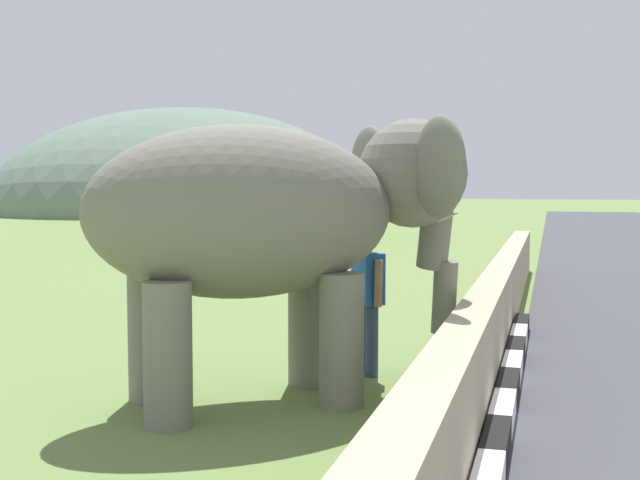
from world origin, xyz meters
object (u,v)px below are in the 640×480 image
Objects in this scene: elephant at (279,215)px; bus_orange at (260,186)px; cow_near at (325,222)px; person_handler at (368,294)px.

bus_orange is at bearing 21.28° from elephant.
elephant is at bearing -158.72° from bus_orange.
cow_near is (18.29, 4.80, -0.99)m from elephant.
elephant is 1.70m from person_handler.
person_handler is (1.27, -0.62, -0.94)m from elephant.
cow_near is (17.02, 5.41, -0.06)m from person_handler.
elephant is at bearing -165.30° from cow_near.
elephant is 2.37× the size of person_handler.
cow_near is at bearing 17.65° from person_handler.
cow_near is (-2.88, -3.45, -1.21)m from bus_orange.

